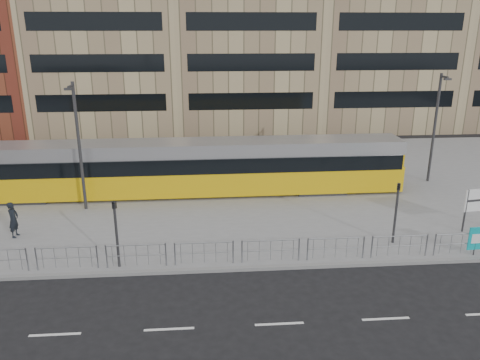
{
  "coord_description": "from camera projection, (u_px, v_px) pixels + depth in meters",
  "views": [
    {
      "loc": [
        -0.58,
        -18.43,
        10.32
      ],
      "look_at": [
        1.34,
        6.0,
        2.29
      ],
      "focal_mm": 35.0,
      "sensor_mm": 36.0,
      "label": 1
    }
  ],
  "objects": [
    {
      "name": "ground",
      "position": [
        220.0,
        272.0,
        20.72
      ],
      "size": [
        120.0,
        120.0,
        0.0
      ],
      "primitive_type": "plane",
      "color": "black",
      "rests_on": "ground"
    },
    {
      "name": "plaza",
      "position": [
        214.0,
        184.0,
        32.06
      ],
      "size": [
        64.0,
        24.0,
        0.15
      ],
      "primitive_type": "cube",
      "color": "gray",
      "rests_on": "ground"
    },
    {
      "name": "kerb",
      "position": [
        220.0,
        270.0,
        20.74
      ],
      "size": [
        64.0,
        0.25,
        0.17
      ],
      "primitive_type": "cube",
      "color": "gray",
      "rests_on": "ground"
    },
    {
      "name": "building_row",
      "position": [
        221.0,
        1.0,
        49.27
      ],
      "size": [
        70.4,
        18.4,
        31.2
      ],
      "color": "brown",
      "rests_on": "ground"
    },
    {
      "name": "pedestrian_barrier",
      "position": [
        264.0,
        245.0,
        21.03
      ],
      "size": [
        32.07,
        0.07,
        1.1
      ],
      "color": "#95989E",
      "rests_on": "plaza"
    },
    {
      "name": "road_markings",
      "position": [
        252.0,
        325.0,
        17.0
      ],
      "size": [
        62.0,
        0.12,
        0.01
      ],
      "primitive_type": "cube",
      "color": "white",
      "rests_on": "ground"
    },
    {
      "name": "tram",
      "position": [
        175.0,
        168.0,
        29.49
      ],
      "size": [
        28.92,
        3.0,
        3.41
      ],
      "rotation": [
        0.0,
        0.0,
        0.01
      ],
      "color": "gold",
      "rests_on": "plaza"
    },
    {
      "name": "ad_panel",
      "position": [
        476.0,
        239.0,
        21.68
      ],
      "size": [
        0.76,
        0.1,
        1.41
      ],
      "rotation": [
        0.0,
        0.0,
        0.06
      ],
      "color": "#2D2D30",
      "rests_on": "plaza"
    },
    {
      "name": "pedestrian",
      "position": [
        13.0,
        220.0,
        23.58
      ],
      "size": [
        0.53,
        0.73,
        1.86
      ],
      "primitive_type": "imported",
      "rotation": [
        0.0,
        0.0,
        1.44
      ],
      "color": "black",
      "rests_on": "plaza"
    },
    {
      "name": "traffic_light_west",
      "position": [
        116.0,
        226.0,
        20.28
      ],
      "size": [
        0.23,
        0.25,
        3.1
      ],
      "rotation": [
        0.0,
        0.0,
        -0.38
      ],
      "color": "#2D2D30",
      "rests_on": "plaza"
    },
    {
      "name": "traffic_light_east",
      "position": [
        397.0,
        205.0,
        22.58
      ],
      "size": [
        0.22,
        0.25,
        3.1
      ],
      "rotation": [
        0.0,
        0.0,
        -0.36
      ],
      "color": "#2D2D30",
      "rests_on": "plaza"
    },
    {
      "name": "lamp_post_west",
      "position": [
        79.0,
        142.0,
        26.2
      ],
      "size": [
        0.45,
        1.04,
        7.38
      ],
      "color": "#2D2D30",
      "rests_on": "plaza"
    },
    {
      "name": "lamp_post_east",
      "position": [
        435.0,
        124.0,
        31.18
      ],
      "size": [
        0.45,
        1.04,
        7.34
      ],
      "color": "#2D2D30",
      "rests_on": "plaza"
    }
  ]
}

